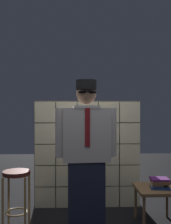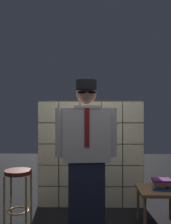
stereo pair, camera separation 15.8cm
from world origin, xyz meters
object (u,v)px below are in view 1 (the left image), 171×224
(side_table, at_px, (156,192))
(standing_person, at_px, (86,155))
(coffee_mug, at_px, (166,186))
(bar_stool, at_px, (17,186))
(book_stack, at_px, (160,183))

(side_table, bearing_deg, standing_person, -164.36)
(standing_person, distance_m, side_table, 1.10)
(side_table, xyz_separation_m, coffee_mug, (0.10, -0.08, 0.11))
(standing_person, distance_m, coffee_mug, 1.12)
(standing_person, xyz_separation_m, side_table, (0.92, 0.26, -0.54))
(standing_person, height_order, bar_stool, standing_person)
(side_table, distance_m, book_stack, 0.14)
(side_table, height_order, coffee_mug, coffee_mug)
(bar_stool, xyz_separation_m, book_stack, (1.82, 0.05, 0.00))
(bar_stool, height_order, book_stack, bar_stool)
(coffee_mug, bearing_deg, bar_stool, -179.86)
(side_table, relative_size, book_stack, 1.97)
(standing_person, bearing_deg, book_stack, 8.57)
(standing_person, relative_size, book_stack, 7.00)
(book_stack, height_order, coffee_mug, book_stack)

